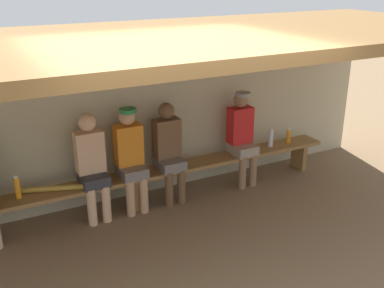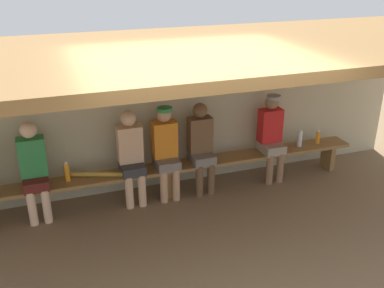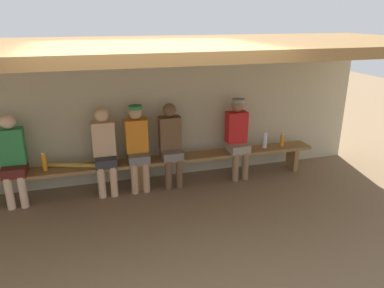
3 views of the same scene
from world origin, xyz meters
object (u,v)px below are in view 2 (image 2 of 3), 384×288
Objects in this scene: player_with_sunglasses at (131,154)px; water_bottle_green at (318,137)px; player_in_blue at (166,148)px; bench at (167,171)px; player_shirtless_tan at (271,134)px; water_bottle_clear at (300,139)px; water_bottle_blue at (67,172)px; player_rightmost at (34,168)px; baseball_bat at (100,174)px; player_middle at (201,144)px.

water_bottle_green is (3.02, 0.01, -0.16)m from player_with_sunglasses.
player_in_blue is 0.49m from player_with_sunglasses.
bench is at bearing -179.79° from water_bottle_green.
water_bottle_green reaches higher than bench.
player_shirtless_tan reaches higher than water_bottle_clear.
water_bottle_clear reaches higher than water_bottle_green.
player_shirtless_tan is at bearing 0.01° from player_with_sunglasses.
player_in_blue is at bearing 132.47° from bench.
water_bottle_blue is (-3.04, 0.02, -0.15)m from player_shirtless_tan.
player_rightmost reaches higher than baseball_bat.
water_bottle_blue is 3.56m from water_bottle_clear.
player_rightmost is 1.27m from player_with_sunglasses.
player_rightmost is (-2.30, 0.00, 0.00)m from player_middle.
player_with_sunglasses reaches higher than water_bottle_blue.
player_shirtless_tan is 1.01× the size of player_with_sunglasses.
player_shirtless_tan is 1.00× the size of player_in_blue.
player_in_blue is 4.78× the size of water_bottle_blue.
water_bottle_clear is (0.52, 0.01, -0.16)m from player_shirtless_tan.
water_bottle_clear is (2.68, 0.01, -0.14)m from player_with_sunglasses.
player_middle is (0.53, 0.00, 0.34)m from bench.
water_bottle_blue is at bearing 179.37° from player_in_blue.
player_rightmost is at bearing 180.00° from player_middle.
player_in_blue is 1.77m from player_rightmost.
player_with_sunglasses is 2.69m from water_bottle_clear.
player_rightmost is at bearing -179.99° from player_shirtless_tan.
player_shirtless_tan is 0.87m from water_bottle_green.
player_shirtless_tan is 3.04m from water_bottle_blue.
player_in_blue is 1.38m from water_bottle_blue.
water_bottle_clear is at bearing 0.25° from player_middle.
player_middle is at bearing 0.33° from bench.
water_bottle_clear is at bearing 19.14° from baseball_bat.
player_middle is 1.00× the size of player_rightmost.
player_shirtless_tan is at bearing 0.12° from bench.
bench is 1.71m from player_shirtless_tan.
water_bottle_green is at bearing 0.08° from player_rightmost.
player_shirtless_tan is 5.83× the size of water_bottle_green.
water_bottle_clear is (2.19, 0.01, -0.16)m from player_in_blue.
water_bottle_blue is (-0.87, 0.02, -0.13)m from player_with_sunglasses.
player_rightmost is 1.51× the size of baseball_bat.
bench is 4.46× the size of player_in_blue.
water_bottle_green is (1.99, 0.01, -0.16)m from player_middle.
water_bottle_blue reaches higher than bench.
water_bottle_blue is 0.32× the size of baseball_bat.
player_with_sunglasses is 0.88m from water_bottle_blue.
player_rightmost is at bearing 180.00° from player_with_sunglasses.
player_shirtless_tan is 1.67m from player_in_blue.
water_bottle_green is 3.46m from baseball_bat.
player_with_sunglasses is at bearing -179.94° from player_in_blue.
water_bottle_green is at bearing 0.12° from player_with_sunglasses.
player_with_sunglasses is 3.02m from water_bottle_green.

